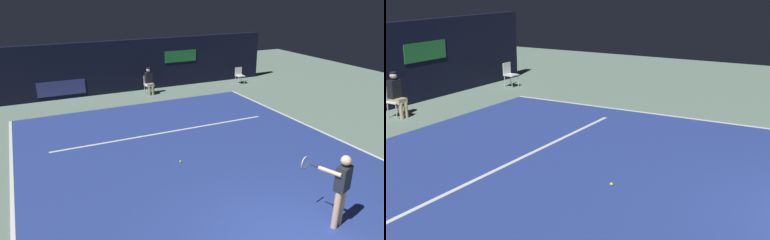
# 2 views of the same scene
# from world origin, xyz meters

# --- Properties ---
(ground_plane) EXTENTS (32.31, 32.31, 0.00)m
(ground_plane) POSITION_xyz_m (0.00, 4.83, 0.00)
(ground_plane) COLOR slate
(court_surface) EXTENTS (10.46, 11.66, 0.01)m
(court_surface) POSITION_xyz_m (0.00, 4.83, 0.01)
(court_surface) COLOR navy
(court_surface) RESTS_ON ground
(line_sideline_left) EXTENTS (0.10, 11.66, 0.01)m
(line_sideline_left) POSITION_xyz_m (5.18, 4.83, 0.01)
(line_sideline_left) COLOR white
(line_sideline_left) RESTS_ON court_surface
(line_sideline_right) EXTENTS (0.10, 11.66, 0.01)m
(line_sideline_right) POSITION_xyz_m (-5.18, 4.83, 0.01)
(line_sideline_right) COLOR white
(line_sideline_right) RESTS_ON court_surface
(line_service) EXTENTS (8.16, 0.10, 0.01)m
(line_service) POSITION_xyz_m (0.00, 6.87, 0.01)
(line_service) COLOR white
(line_service) RESTS_ON court_surface
(back_wall) EXTENTS (16.47, 0.33, 2.60)m
(back_wall) POSITION_xyz_m (-0.00, 13.15, 1.30)
(back_wall) COLOR black
(back_wall) RESTS_ON ground
(tennis_player) EXTENTS (0.84, 0.92, 1.73)m
(tennis_player) POSITION_xyz_m (1.32, 0.07, 0.99)
(tennis_player) COLOR #DBAD89
(tennis_player) RESTS_ON ground
(line_judge_on_chair) EXTENTS (0.45, 0.54, 1.32)m
(line_judge_on_chair) POSITION_xyz_m (1.18, 12.09, 0.69)
(line_judge_on_chair) COLOR white
(line_judge_on_chair) RESTS_ON ground
(courtside_chair_near) EXTENTS (0.45, 0.43, 0.88)m
(courtside_chair_near) POSITION_xyz_m (6.42, 12.02, 0.50)
(courtside_chair_near) COLOR white
(courtside_chair_near) RESTS_ON ground
(tennis_ball) EXTENTS (0.07, 0.07, 0.07)m
(tennis_ball) POSITION_xyz_m (-0.54, 4.39, 0.05)
(tennis_ball) COLOR #CCE033
(tennis_ball) RESTS_ON court_surface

